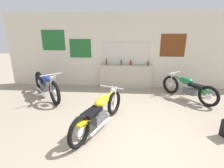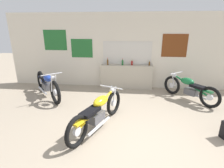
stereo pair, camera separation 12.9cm
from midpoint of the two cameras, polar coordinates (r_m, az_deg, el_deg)
ground_plane at (r=3.78m, az=9.64°, el=-19.30°), size 24.00×24.00×0.00m
wall_back at (r=6.76m, az=8.43°, el=10.47°), size 10.00×0.07×2.80m
sill_counter at (r=6.77m, az=5.27°, el=2.37°), size 1.96×0.28×0.90m
bottle_leftmost at (r=6.66m, az=-0.87°, el=7.25°), size 0.06×0.06×0.27m
bottle_left_center at (r=6.67m, az=4.03°, el=7.12°), size 0.06×0.06×0.25m
bottle_center at (r=6.69m, az=7.06°, el=6.87°), size 0.07×0.07×0.20m
bottle_right_center at (r=6.74m, az=12.65°, el=6.59°), size 0.06×0.06×0.18m
motorcycle_yellow at (r=4.09m, az=-3.64°, el=-9.08°), size 1.00×2.08×0.84m
motorcycle_green at (r=6.17m, az=24.52°, el=-1.33°), size 1.34×1.61×0.81m
motorcycle_blue at (r=6.23m, az=-19.82°, el=-0.15°), size 1.59×1.71×0.94m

